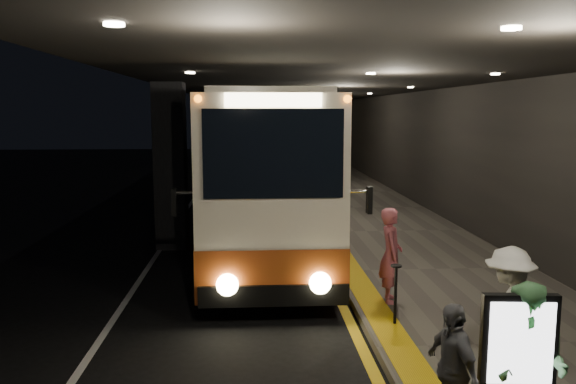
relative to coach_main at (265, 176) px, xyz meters
name	(u,v)px	position (x,y,z in m)	size (l,w,h in m)	color
ground	(220,293)	(-1.02, -4.29, -1.90)	(90.00, 90.00, 0.00)	black
lane_line_white	(167,239)	(-2.82, 0.71, -1.89)	(0.12, 50.00, 0.01)	silver
kerb_stripe_yellow	(310,237)	(1.33, 0.71, -1.89)	(0.18, 50.00, 0.01)	gold
sidewalk	(391,233)	(3.73, 0.71, -1.82)	(4.50, 50.00, 0.15)	#514C44
tactile_strip	(327,231)	(1.83, 0.71, -1.74)	(0.50, 50.00, 0.01)	gold
terminal_wall	(469,134)	(5.98, 0.71, 1.10)	(0.10, 50.00, 6.00)	black
support_columns	(171,166)	(-2.52, -0.29, 0.30)	(0.80, 24.80, 4.40)	black
canopy	(316,77)	(1.48, 0.71, 2.70)	(9.00, 50.00, 0.40)	black
coach_main	(265,176)	(0.00, 0.00, 0.00)	(2.67, 12.71, 3.95)	beige
coach_second	(255,148)	(-0.23, 11.48, 0.05)	(3.05, 12.96, 4.06)	beige
coach_third	(258,135)	(0.10, 27.50, -0.03)	(3.05, 12.45, 3.89)	beige
passenger_boarding	(391,255)	(2.19, -5.42, -0.87)	(0.64, 0.42, 1.76)	#C15A65
passenger_waiting_green	(529,365)	(2.51, -9.98, -0.87)	(0.85, 0.52, 1.74)	#3F7145
passenger_waiting_white	(508,313)	(2.99, -8.48, -0.87)	(1.14, 0.53, 1.76)	silver
passenger_waiting_grey	(452,369)	(1.78, -9.74, -1.01)	(0.87, 0.44, 1.48)	#4E4E54
info_sign	(519,345)	(2.38, -10.00, -0.64)	(0.78, 0.18, 1.65)	black
stanchion_post	(395,295)	(1.99, -6.57, -1.25)	(0.05, 0.05, 0.99)	black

